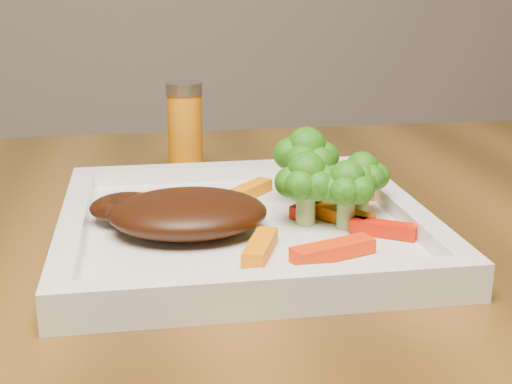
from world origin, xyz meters
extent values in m
cube|color=white|center=(-0.05, 0.24, 0.76)|extent=(0.27, 0.27, 0.01)
ellipsoid|color=#381608|center=(-0.09, 0.23, 0.78)|extent=(0.12, 0.10, 0.03)
cube|color=#FF3004|center=(0.00, 0.17, 0.77)|extent=(0.06, 0.03, 0.01)
cube|color=red|center=(0.05, 0.20, 0.77)|extent=(0.05, 0.04, 0.01)
cube|color=orange|center=(-0.04, 0.18, 0.77)|extent=(0.03, 0.06, 0.01)
cube|color=#F85804|center=(0.05, 0.29, 0.77)|extent=(0.06, 0.03, 0.01)
cube|color=orange|center=(-0.03, 0.31, 0.77)|extent=(0.05, 0.05, 0.01)
cube|color=#EC5C03|center=(0.03, 0.24, 0.77)|extent=(0.05, 0.06, 0.01)
cube|color=red|center=(0.01, 0.26, 0.77)|extent=(0.05, 0.04, 0.01)
cylinder|color=orange|center=(-0.08, 0.44, 0.80)|extent=(0.04, 0.04, 0.09)
cube|color=#CE6E03|center=(0.06, 0.29, 0.77)|extent=(0.05, 0.02, 0.01)
camera|label=1|loc=(-0.12, -0.26, 0.95)|focal=50.00mm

